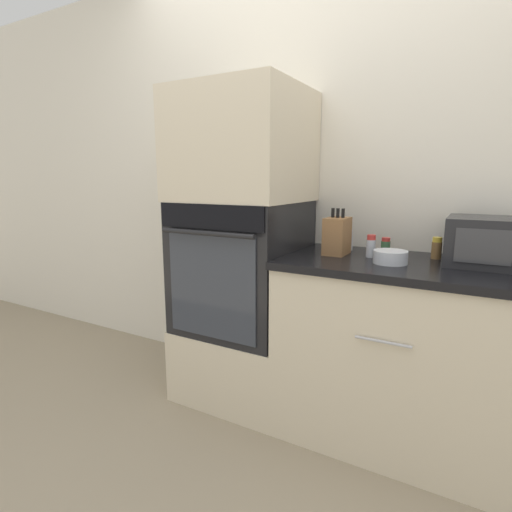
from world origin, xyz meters
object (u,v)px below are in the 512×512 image
at_px(condiment_jar_back, 386,246).
at_px(knife_block, 337,236).
at_px(bowl, 390,257).
at_px(condiment_jar_near, 437,248).
at_px(condiment_jar_mid, 371,246).
at_px(microwave, 489,242).
at_px(condiment_jar_far, 348,241).
at_px(wall_oven, 242,265).

bearing_deg(condiment_jar_back, knife_block, -150.26).
xyz_separation_m(bowl, condiment_jar_near, (0.16, 0.21, 0.02)).
bearing_deg(condiment_jar_mid, condiment_jar_near, 22.38).
relative_size(knife_block, condiment_jar_near, 2.24).
height_order(microwave, bowl, microwave).
bearing_deg(condiment_jar_far, wall_oven, -162.06).
bearing_deg(condiment_jar_near, condiment_jar_back, 179.23).
relative_size(condiment_jar_near, condiment_jar_far, 0.97).
relative_size(wall_oven, condiment_jar_far, 6.86).
bearing_deg(condiment_jar_mid, condiment_jar_back, 69.34).
height_order(wall_oven, knife_block, wall_oven).
bearing_deg(knife_block, condiment_jar_mid, 1.23).
distance_m(wall_oven, condiment_jar_mid, 0.71).
distance_m(wall_oven, condiment_jar_back, 0.76).
distance_m(microwave, knife_block, 0.65).
relative_size(wall_oven, condiment_jar_back, 8.63).
bearing_deg(condiment_jar_far, condiment_jar_mid, -42.54).
height_order(bowl, condiment_jar_far, condiment_jar_far).
bearing_deg(condiment_jar_back, condiment_jar_far, 173.76).
bearing_deg(condiment_jar_back, condiment_jar_near, -0.77).
xyz_separation_m(bowl, condiment_jar_mid, (-0.11, 0.10, 0.02)).
height_order(wall_oven, condiment_jar_back, wall_oven).
distance_m(condiment_jar_near, condiment_jar_far, 0.42).
xyz_separation_m(bowl, condiment_jar_far, (-0.26, 0.24, 0.02)).
distance_m(bowl, condiment_jar_mid, 0.15).
xyz_separation_m(knife_block, condiment_jar_back, (0.21, 0.12, -0.05)).
bearing_deg(condiment_jar_far, condiment_jar_near, -3.27).
bearing_deg(knife_block, wall_oven, -176.28).
xyz_separation_m(wall_oven, knife_block, (0.52, 0.03, 0.20)).
height_order(wall_oven, condiment_jar_mid, wall_oven).
bearing_deg(condiment_jar_near, condiment_jar_far, 176.73).
relative_size(knife_block, condiment_jar_back, 2.74).
bearing_deg(condiment_jar_near, wall_oven, -171.12).
height_order(knife_block, condiment_jar_mid, knife_block).
xyz_separation_m(microwave, condiment_jar_mid, (-0.48, -0.07, -0.05)).
xyz_separation_m(condiment_jar_near, condiment_jar_mid, (-0.27, -0.11, 0.00)).
xyz_separation_m(microwave, condiment_jar_far, (-0.63, 0.07, -0.05)).
relative_size(bowl, condiment_jar_mid, 1.37).
height_order(microwave, knife_block, knife_block).
bearing_deg(bowl, condiment_jar_mid, 137.49).
bearing_deg(condiment_jar_far, knife_block, -96.54).
bearing_deg(bowl, condiment_jar_far, 137.47).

